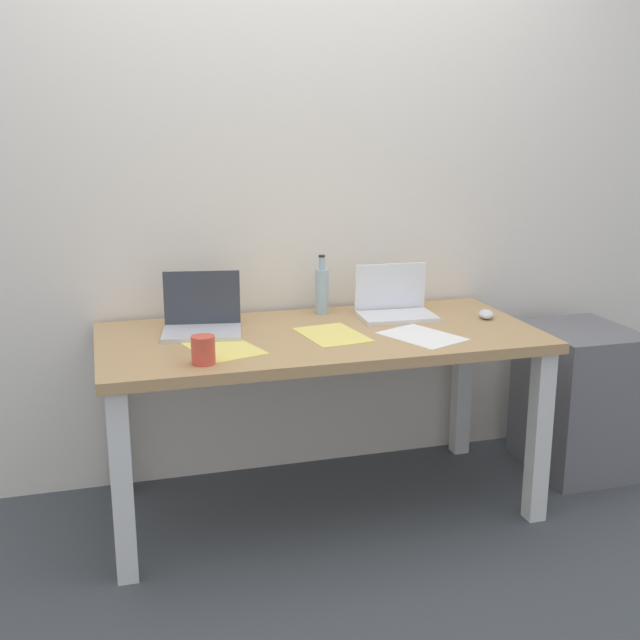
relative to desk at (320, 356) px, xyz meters
name	(u,v)px	position (x,y,z in m)	size (l,w,h in m)	color
ground_plane	(320,505)	(0.00, 0.00, -0.63)	(8.00, 8.00, 0.00)	#42474C
back_wall	(290,171)	(0.00, 0.45, 0.67)	(5.20, 0.08, 2.60)	silver
desk	(320,356)	(0.00, 0.00, 0.00)	(1.66, 0.79, 0.72)	tan
laptop_left	(202,320)	(-0.43, 0.12, 0.14)	(0.33, 0.27, 0.23)	silver
laptop_right	(395,306)	(0.36, 0.16, 0.14)	(0.31, 0.23, 0.21)	silver
beer_bottle	(322,290)	(0.09, 0.30, 0.19)	(0.06, 0.06, 0.25)	#99B7C1
computer_mouse	(486,314)	(0.72, 0.03, 0.11)	(0.06, 0.10, 0.03)	silver
coffee_mug	(203,350)	(-0.48, -0.27, 0.14)	(0.08, 0.08, 0.10)	#D84C38
paper_sheet_front_left	(223,348)	(-0.39, -0.11, 0.09)	(0.21, 0.30, 0.00)	#F4E06B
paper_sheet_center	(332,335)	(0.04, -0.05, 0.09)	(0.21, 0.30, 0.00)	#F4E06B
paper_sheet_front_right	(422,336)	(0.35, -0.16, 0.09)	(0.21, 0.30, 0.00)	white
filing_cabinet	(578,399)	(1.19, 0.04, -0.31)	(0.40, 0.48, 0.64)	slate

